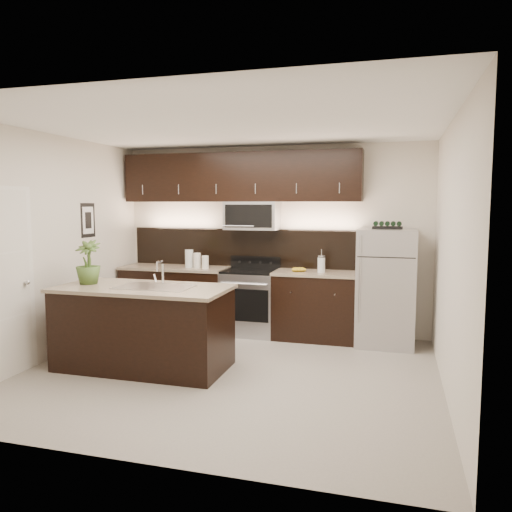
{
  "coord_description": "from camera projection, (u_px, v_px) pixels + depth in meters",
  "views": [
    {
      "loc": [
        1.74,
        -5.08,
        1.87
      ],
      "look_at": [
        0.16,
        0.55,
        1.26
      ],
      "focal_mm": 35.0,
      "sensor_mm": 36.0,
      "label": 1
    }
  ],
  "objects": [
    {
      "name": "ground",
      "position": [
        229.0,
        373.0,
        5.52
      ],
      "size": [
        4.5,
        4.5,
        0.0
      ],
      "primitive_type": "plane",
      "color": "gray",
      "rests_on": "ground"
    },
    {
      "name": "room_walls",
      "position": [
        217.0,
        220.0,
        5.34
      ],
      "size": [
        4.52,
        4.02,
        2.71
      ],
      "color": "beige",
      "rests_on": "ground"
    },
    {
      "name": "counter_run",
      "position": [
        237.0,
        301.0,
        7.22
      ],
      "size": [
        3.51,
        0.65,
        0.94
      ],
      "color": "black",
      "rests_on": "ground"
    },
    {
      "name": "upper_fixtures",
      "position": [
        241.0,
        185.0,
        7.17
      ],
      "size": [
        3.49,
        0.4,
        1.66
      ],
      "color": "black",
      "rests_on": "counter_run"
    },
    {
      "name": "island",
      "position": [
        144.0,
        327.0,
        5.68
      ],
      "size": [
        1.96,
        0.96,
        0.94
      ],
      "color": "black",
      "rests_on": "ground"
    },
    {
      "name": "sink_faucet",
      "position": [
        155.0,
        286.0,
        5.6
      ],
      "size": [
        0.84,
        0.5,
        0.28
      ],
      "color": "silver",
      "rests_on": "island"
    },
    {
      "name": "refrigerator",
      "position": [
        386.0,
        287.0,
        6.56
      ],
      "size": [
        0.75,
        0.67,
        1.55
      ],
      "primitive_type": "cube",
      "color": "#B2B2B7",
      "rests_on": "ground"
    },
    {
      "name": "wine_rack",
      "position": [
        387.0,
        225.0,
        6.48
      ],
      "size": [
        0.38,
        0.24,
        0.09
      ],
      "color": "black",
      "rests_on": "refrigerator"
    },
    {
      "name": "plant",
      "position": [
        88.0,
        262.0,
        5.8
      ],
      "size": [
        0.33,
        0.33,
        0.51
      ],
      "primitive_type": "imported",
      "rotation": [
        0.0,
        0.0,
        0.17
      ],
      "color": "#415F26",
      "rests_on": "island"
    },
    {
      "name": "canisters",
      "position": [
        195.0,
        260.0,
        7.25
      ],
      "size": [
        0.39,
        0.18,
        0.26
      ],
      "rotation": [
        0.0,
        0.0,
        -0.23
      ],
      "color": "silver",
      "rests_on": "counter_run"
    },
    {
      "name": "french_press",
      "position": [
        321.0,
        264.0,
        6.78
      ],
      "size": [
        0.11,
        0.11,
        0.31
      ],
      "rotation": [
        0.0,
        0.0,
        0.01
      ],
      "color": "silver",
      "rests_on": "counter_run"
    },
    {
      "name": "bananas",
      "position": [
        294.0,
        269.0,
        6.85
      ],
      "size": [
        0.25,
        0.22,
        0.06
      ],
      "primitive_type": "ellipsoid",
      "rotation": [
        0.0,
        0.0,
        0.35
      ],
      "color": "gold",
      "rests_on": "counter_run"
    }
  ]
}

